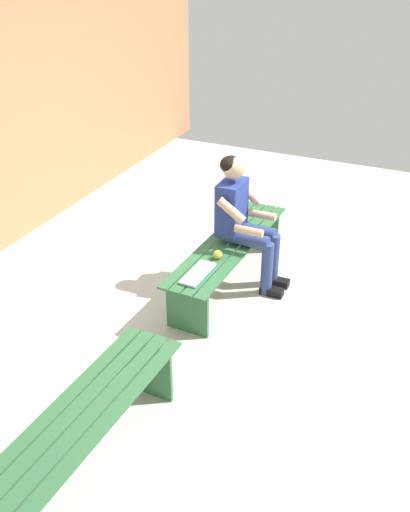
% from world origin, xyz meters
% --- Properties ---
extents(ground_plane, '(10.00, 7.00, 0.04)m').
position_xyz_m(ground_plane, '(1.24, 1.00, -0.02)').
color(ground_plane, '#B2B2AD').
extents(bench_near, '(1.91, 0.51, 0.46)m').
position_xyz_m(bench_near, '(0.00, 0.00, 0.36)').
color(bench_near, '#2D6038').
rests_on(bench_near, ground).
extents(bench_far, '(2.00, 0.51, 0.46)m').
position_xyz_m(bench_far, '(2.49, 0.00, 0.36)').
color(bench_far, '#2D6038').
rests_on(bench_far, ground).
extents(person_seated, '(0.50, 0.69, 1.26)m').
position_xyz_m(person_seated, '(-0.10, 0.10, 0.70)').
color(person_seated, navy).
rests_on(person_seated, ground).
extents(apple, '(0.08, 0.08, 0.08)m').
position_xyz_m(apple, '(0.31, 0.02, 0.50)').
color(apple, gold).
rests_on(apple, bench_near).
extents(book_open, '(0.42, 0.17, 0.02)m').
position_xyz_m(book_open, '(0.63, -0.02, 0.47)').
color(book_open, white).
rests_on(book_open, bench_near).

